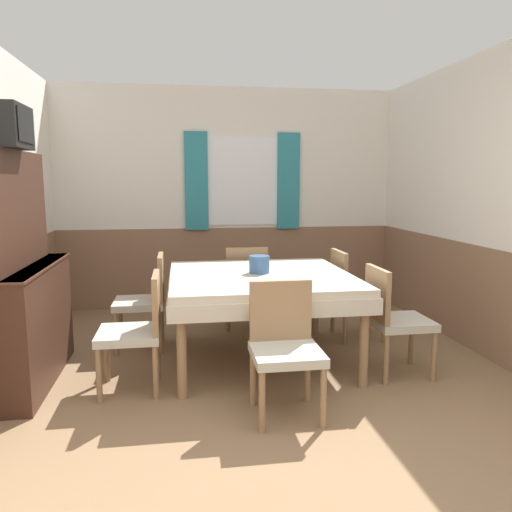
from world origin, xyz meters
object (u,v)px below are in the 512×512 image
(chair_left_near, at_px, (138,327))
(vase, at_px, (259,264))
(dining_table, at_px, (260,286))
(chair_head_window, at_px, (245,283))
(chair_right_near, at_px, (393,316))
(chair_head_near, at_px, (285,343))
(sideboard, at_px, (18,289))
(tv, at_px, (4,126))
(chair_right_far, at_px, (352,290))
(chair_left_far, at_px, (146,298))

(chair_left_near, xyz_separation_m, vase, (0.97, 0.51, 0.35))
(dining_table, xyz_separation_m, chair_head_window, (-0.00, 0.98, -0.18))
(chair_right_near, bearing_deg, chair_head_window, -146.21)
(chair_head_near, bearing_deg, vase, -89.85)
(sideboard, bearing_deg, chair_left_near, -17.34)
(sideboard, height_order, tv, tv)
(chair_head_near, height_order, vase, vase)
(chair_head_window, distance_m, vase, 1.00)
(chair_left_near, height_order, tv, tv)
(dining_table, distance_m, tv, 2.22)
(chair_right_far, xyz_separation_m, vase, (-0.97, -0.43, 0.35))
(chair_right_far, bearing_deg, sideboard, -76.76)
(vase, bearing_deg, dining_table, -86.44)
(tv, bearing_deg, chair_left_far, 44.66)
(sideboard, bearing_deg, chair_left_far, 36.93)
(chair_head_near, relative_size, sideboard, 0.50)
(chair_right_far, bearing_deg, chair_left_far, -90.00)
(chair_right_near, bearing_deg, dining_table, -115.86)
(chair_right_near, height_order, chair_left_near, same)
(chair_left_far, bearing_deg, sideboard, 126.93)
(chair_head_near, bearing_deg, dining_table, -90.00)
(chair_left_far, bearing_deg, chair_left_near, -180.00)
(chair_head_near, distance_m, sideboard, 2.03)
(chair_right_near, bearing_deg, tv, -92.19)
(chair_right_near, height_order, tv, tv)
(sideboard, bearing_deg, vase, 7.26)
(sideboard, height_order, vase, sideboard)
(dining_table, bearing_deg, chair_right_far, 25.86)
(dining_table, distance_m, chair_left_far, 1.09)
(chair_head_window, bearing_deg, tv, -143.48)
(chair_right_near, xyz_separation_m, chair_head_near, (-0.97, -0.51, 0.00))
(chair_right_near, height_order, chair_head_near, same)
(chair_left_far, bearing_deg, tv, 134.66)
(dining_table, height_order, chair_right_far, chair_right_far)
(chair_left_near, bearing_deg, chair_right_near, -90.00)
(chair_head_window, bearing_deg, chair_right_near, -56.21)
(chair_right_far, height_order, chair_head_near, same)
(chair_right_near, relative_size, chair_head_near, 1.00)
(tv, distance_m, vase, 2.13)
(dining_table, xyz_separation_m, vase, (-0.00, 0.04, 0.17))
(chair_right_far, bearing_deg, chair_left_near, -64.14)
(chair_head_window, xyz_separation_m, chair_head_near, (0.00, -1.96, 0.00))
(chair_right_near, distance_m, chair_left_near, 1.94)
(chair_left_near, xyz_separation_m, sideboard, (-0.88, 0.28, 0.25))
(chair_head_window, relative_size, chair_left_far, 1.00)
(dining_table, height_order, chair_left_near, chair_left_near)
(chair_left_near, relative_size, vase, 5.01)
(chair_left_far, bearing_deg, chair_head_near, -146.21)
(chair_head_near, xyz_separation_m, vase, (-0.00, 1.02, 0.35))
(chair_right_far, height_order, tv, tv)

